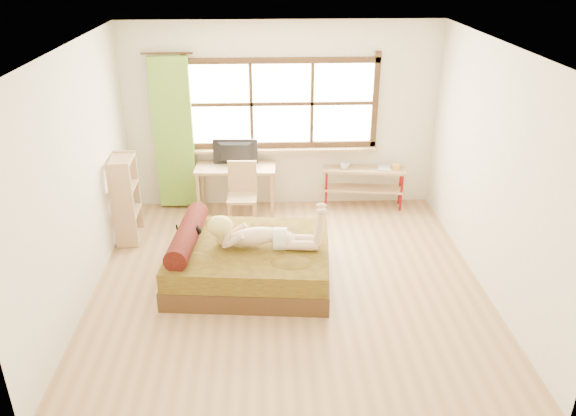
{
  "coord_description": "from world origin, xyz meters",
  "views": [
    {
      "loc": [
        -0.25,
        -5.62,
        3.62
      ],
      "look_at": [
        0.0,
        0.2,
        0.87
      ],
      "focal_mm": 35.0,
      "sensor_mm": 36.0,
      "label": 1
    }
  ],
  "objects_px": {
    "kitten": "(188,233)",
    "bookshelf": "(126,199)",
    "pipe_shelf": "(365,179)",
    "woman": "(262,225)",
    "desk": "(236,172)",
    "chair": "(242,190)",
    "bed": "(246,260)"
  },
  "relations": [
    {
      "from": "bed",
      "to": "chair",
      "type": "bearing_deg",
      "value": 98.58
    },
    {
      "from": "woman",
      "to": "bed",
      "type": "bearing_deg",
      "value": 169.89
    },
    {
      "from": "bed",
      "to": "kitten",
      "type": "relative_size",
      "value": 7.14
    },
    {
      "from": "woman",
      "to": "desk",
      "type": "relative_size",
      "value": 1.11
    },
    {
      "from": "kitten",
      "to": "pipe_shelf",
      "type": "height_order",
      "value": "pipe_shelf"
    },
    {
      "from": "pipe_shelf",
      "to": "bookshelf",
      "type": "bearing_deg",
      "value": -156.36
    },
    {
      "from": "desk",
      "to": "woman",
      "type": "bearing_deg",
      "value": -76.38
    },
    {
      "from": "woman",
      "to": "desk",
      "type": "bearing_deg",
      "value": 106.68
    },
    {
      "from": "kitten",
      "to": "pipe_shelf",
      "type": "distance_m",
      "value": 3.05
    },
    {
      "from": "chair",
      "to": "pipe_shelf",
      "type": "distance_m",
      "value": 1.87
    },
    {
      "from": "kitten",
      "to": "desk",
      "type": "xyz_separation_m",
      "value": [
        0.49,
        1.76,
        0.05
      ]
    },
    {
      "from": "woman",
      "to": "chair",
      "type": "distance_m",
      "value": 1.59
    },
    {
      "from": "woman",
      "to": "kitten",
      "type": "bearing_deg",
      "value": 175.62
    },
    {
      "from": "desk",
      "to": "pipe_shelf",
      "type": "height_order",
      "value": "desk"
    },
    {
      "from": "woman",
      "to": "bookshelf",
      "type": "height_order",
      "value": "bookshelf"
    },
    {
      "from": "bed",
      "to": "woman",
      "type": "distance_m",
      "value": 0.53
    },
    {
      "from": "desk",
      "to": "chair",
      "type": "distance_m",
      "value": 0.4
    },
    {
      "from": "desk",
      "to": "bookshelf",
      "type": "relative_size",
      "value": 1.0
    },
    {
      "from": "bed",
      "to": "kitten",
      "type": "distance_m",
      "value": 0.75
    },
    {
      "from": "woman",
      "to": "kitten",
      "type": "distance_m",
      "value": 0.9
    },
    {
      "from": "kitten",
      "to": "bookshelf",
      "type": "xyz_separation_m",
      "value": [
        -0.91,
        0.95,
        0.02
      ]
    },
    {
      "from": "bed",
      "to": "bookshelf",
      "type": "relative_size",
      "value": 1.7
    },
    {
      "from": "bookshelf",
      "to": "kitten",
      "type": "bearing_deg",
      "value": -48.35
    },
    {
      "from": "bookshelf",
      "to": "desk",
      "type": "bearing_deg",
      "value": 28.03
    },
    {
      "from": "kitten",
      "to": "desk",
      "type": "bearing_deg",
      "value": 79.94
    },
    {
      "from": "kitten",
      "to": "bookshelf",
      "type": "relative_size",
      "value": 0.24
    },
    {
      "from": "chair",
      "to": "pipe_shelf",
      "type": "relative_size",
      "value": 0.72
    },
    {
      "from": "pipe_shelf",
      "to": "bookshelf",
      "type": "xyz_separation_m",
      "value": [
        -3.31,
        -0.93,
        0.15
      ]
    },
    {
      "from": "kitten",
      "to": "chair",
      "type": "height_order",
      "value": "chair"
    },
    {
      "from": "desk",
      "to": "chair",
      "type": "relative_size",
      "value": 1.3
    },
    {
      "from": "bed",
      "to": "chair",
      "type": "relative_size",
      "value": 2.2
    },
    {
      "from": "woman",
      "to": "pipe_shelf",
      "type": "distance_m",
      "value": 2.56
    }
  ]
}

